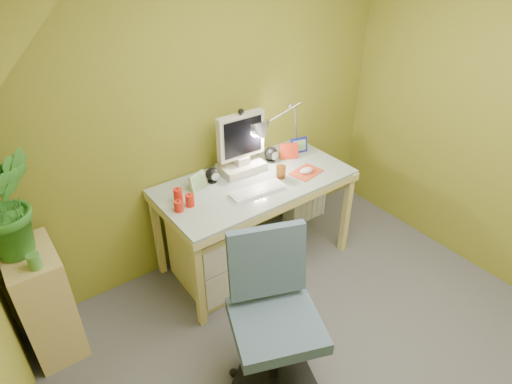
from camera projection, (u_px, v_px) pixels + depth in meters
floor at (349, 377)px, 2.67m from camera, size 3.20×3.20×0.01m
wall_back at (208, 116)px, 3.12m from camera, size 3.20×0.01×2.40m
slope_ceiling at (173, 160)px, 1.18m from camera, size 1.10×3.20×1.10m
desk at (255, 222)px, 3.38m from camera, size 1.46×0.75×0.78m
monitor at (241, 139)px, 3.15m from camera, size 0.38×0.23×0.52m
speaker_left at (212, 175)px, 3.11m from camera, size 0.10×0.10×0.11m
speaker_right at (271, 154)px, 3.38m from camera, size 0.12×0.12×0.13m
keyboard at (257, 190)px, 3.03m from camera, size 0.41×0.16×0.02m
mousepad at (306, 172)px, 3.26m from camera, size 0.27×0.21×0.01m
mouse at (306, 170)px, 3.25m from camera, size 0.12×0.09×0.04m
amber_tumbler at (281, 172)px, 3.18m from camera, size 0.08×0.08×0.09m
candle_cluster at (181, 199)px, 2.85m from camera, size 0.18×0.16×0.11m
photo_frame_red at (289, 151)px, 3.42m from camera, size 0.14×0.08×0.13m
photo_frame_blue at (299, 145)px, 3.52m from camera, size 0.14×0.06×0.12m
photo_frame_green at (198, 181)px, 3.03m from camera, size 0.14×0.07×0.12m
desk_lamp at (288, 117)px, 3.34m from camera, size 0.63×0.32×0.65m
side_ledge at (45, 302)px, 2.68m from camera, size 0.29×0.45×0.78m
potted_plant at (8, 204)px, 2.32m from camera, size 0.41×0.36×0.65m
green_cup at (34, 261)px, 2.35m from camera, size 0.08×0.08×0.09m
task_chair at (276, 322)px, 2.40m from camera, size 0.72×0.72×1.01m
radiator at (305, 199)px, 4.00m from camera, size 0.40×0.17×0.40m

